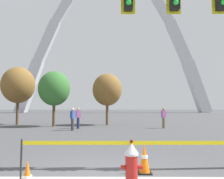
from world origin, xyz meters
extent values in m
plane|color=#474749|center=(0.00, 0.00, 0.00)|extent=(240.00, 240.00, 0.00)
cylinder|color=maroon|center=(0.64, -0.85, 0.36)|extent=(0.26, 0.26, 0.62)
cylinder|color=#B7B7BC|center=(0.64, -0.85, 0.69)|extent=(0.30, 0.30, 0.04)
cone|color=#B7B7BC|center=(0.64, -0.85, 0.82)|extent=(0.30, 0.30, 0.22)
cylinder|color=#5E0F0D|center=(0.64, -0.85, 0.96)|extent=(0.06, 0.06, 0.06)
cylinder|color=maroon|center=(0.46, -0.85, 0.42)|extent=(0.10, 0.09, 0.09)
cylinder|color=maroon|center=(0.82, -0.85, 0.42)|extent=(0.10, 0.09, 0.09)
cylinder|color=maroon|center=(0.64, -0.65, 0.33)|extent=(0.13, 0.14, 0.13)
cylinder|color=#5E0F0D|center=(0.64, -0.57, 0.33)|extent=(0.15, 0.03, 0.15)
cylinder|color=#232326|center=(-1.69, -0.84, 0.50)|extent=(0.04, 0.04, 1.00)
cube|color=yellow|center=(0.88, -0.82, 0.92)|extent=(5.15, 0.06, 0.08)
cylinder|color=white|center=(-1.29, -1.56, 0.42)|extent=(0.17, 0.17, 0.08)
cube|color=black|center=(1.05, 0.20, 0.01)|extent=(0.36, 0.36, 0.03)
cone|color=orange|center=(1.05, 0.20, 0.38)|extent=(0.28, 0.28, 0.70)
cylinder|color=white|center=(1.05, 0.20, 0.42)|extent=(0.17, 0.17, 0.08)
sphere|color=green|center=(3.51, 0.79, 4.77)|extent=(0.16, 0.16, 0.16)
sphere|color=green|center=(2.11, 0.79, 4.77)|extent=(0.16, 0.16, 0.16)
sphere|color=green|center=(0.71, 0.79, 4.77)|extent=(0.16, 0.16, 0.16)
cube|color=silver|center=(-23.47, 57.98, 7.15)|extent=(7.43, 2.85, 15.28)
cube|color=silver|center=(-18.78, 57.98, 20.02)|extent=(7.09, 2.55, 12.50)
cube|color=silver|center=(-14.08, 57.98, 30.03)|extent=(6.71, 2.25, 9.75)
cube|color=silver|center=(14.08, 57.98, 30.03)|extent=(6.71, 2.25, 9.75)
cube|color=silver|center=(18.78, 57.98, 20.02)|extent=(7.09, 2.55, 12.50)
cube|color=silver|center=(23.47, 57.98, 7.15)|extent=(7.43, 2.85, 15.28)
cylinder|color=brown|center=(-8.73, 15.59, 1.16)|extent=(0.24, 0.24, 2.32)
ellipsoid|color=brown|center=(-8.73, 15.59, 3.72)|extent=(3.10, 3.10, 3.41)
cylinder|color=brown|center=(-4.86, 13.86, 1.02)|extent=(0.24, 0.24, 2.03)
ellipsoid|color=#336B2D|center=(-4.86, 13.86, 3.26)|extent=(2.71, 2.71, 2.98)
cylinder|color=brown|center=(-0.33, 15.39, 1.02)|extent=(0.24, 0.24, 2.04)
ellipsoid|color=brown|center=(-0.33, 15.39, 3.26)|extent=(2.72, 2.72, 2.99)
cylinder|color=#38383D|center=(-2.66, 10.60, 0.42)|extent=(0.22, 0.22, 0.84)
cube|color=#2D4C99|center=(-2.66, 10.60, 1.11)|extent=(0.32, 0.39, 0.54)
sphere|color=beige|center=(-2.66, 10.60, 1.49)|extent=(0.20, 0.20, 0.20)
cylinder|color=brown|center=(4.19, 12.26, 0.42)|extent=(0.22, 0.22, 0.84)
cube|color=#995193|center=(4.19, 12.26, 1.11)|extent=(0.39, 0.32, 0.54)
sphere|color=#936B4C|center=(4.19, 12.26, 1.49)|extent=(0.20, 0.20, 0.20)
cylinder|color=#232847|center=(-2.47, 11.95, 0.42)|extent=(0.22, 0.22, 0.84)
cube|color=#995193|center=(-2.47, 11.95, 1.11)|extent=(0.39, 0.35, 0.54)
sphere|color=tan|center=(-2.47, 11.95, 1.49)|extent=(0.20, 0.20, 0.20)
camera|label=1|loc=(0.26, -5.76, 1.70)|focal=36.62mm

